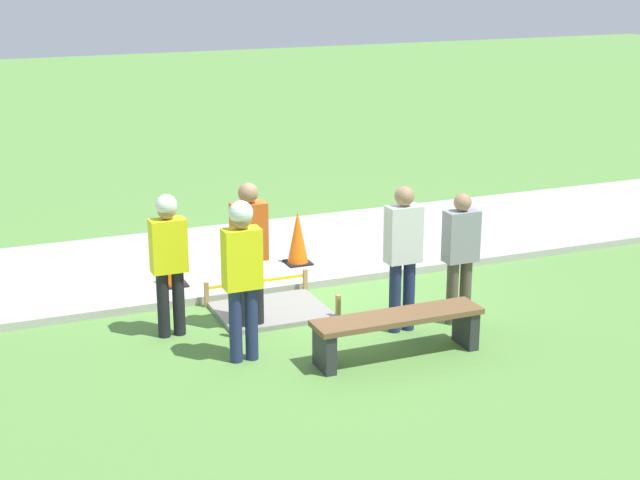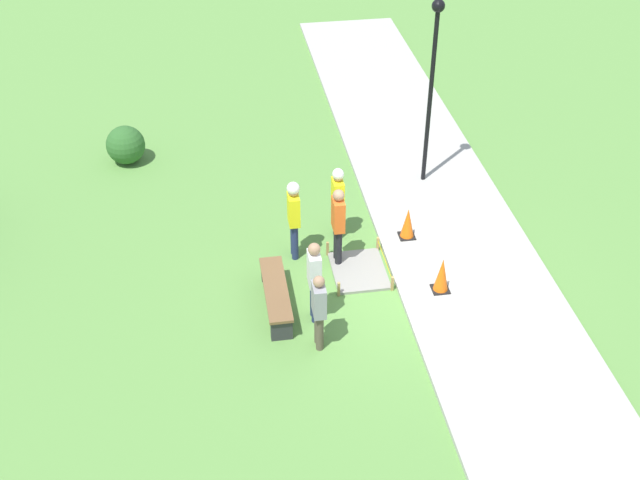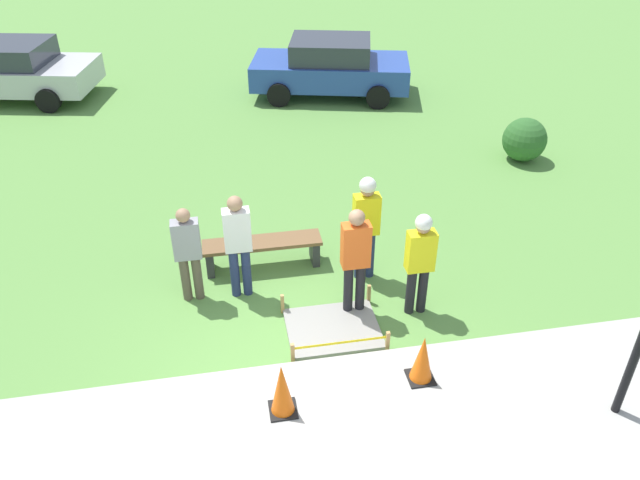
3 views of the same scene
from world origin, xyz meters
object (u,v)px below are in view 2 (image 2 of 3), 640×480
worker_supervisor (338,198)px  bystander_in_white_shirt (319,308)px  lamppost_near (433,69)px  traffic_cone_far_patch (408,223)px  worker_assistant (294,213)px  park_bench (276,293)px  bystander_in_orange_shirt (338,222)px  traffic_cone_near_patch (442,275)px  bystander_in_gray_shirt (314,277)px

worker_supervisor → bystander_in_white_shirt: 3.38m
bystander_in_white_shirt → lamppost_near: bearing=-33.0°
traffic_cone_far_patch → worker_assistant: bearing=93.8°
traffic_cone_far_patch → lamppost_near: (2.18, -0.94, 2.44)m
park_bench → bystander_in_orange_shirt: size_ratio=1.09×
traffic_cone_near_patch → bystander_in_white_shirt: 2.80m
traffic_cone_near_patch → traffic_cone_far_patch: bearing=6.8°
traffic_cone_far_patch → worker_supervisor: worker_supervisor is taller
park_bench → bystander_in_white_shirt: 1.41m
bystander_in_white_shirt → lamppost_near: 6.35m
traffic_cone_far_patch → lamppost_near: lamppost_near is taller
park_bench → bystander_in_white_shirt: bearing=-150.6°
traffic_cone_far_patch → bystander_in_gray_shirt: bystander_in_gray_shirt is taller
bystander_in_orange_shirt → lamppost_near: 4.15m
bystander_in_gray_shirt → lamppost_near: (4.31, -3.25, 1.90)m
lamppost_near → traffic_cone_far_patch: bearing=156.7°
traffic_cone_near_patch → bystander_in_gray_shirt: bystander_in_gray_shirt is taller
worker_assistant → bystander_in_white_shirt: bearing=-178.3°
bystander_in_gray_shirt → bystander_in_white_shirt: (-0.74, 0.03, -0.09)m
bystander_in_orange_shirt → worker_supervisor: bearing=-9.6°
worker_supervisor → bystander_in_orange_shirt: (-0.91, 0.15, 0.01)m
bystander_in_orange_shirt → bystander_in_white_shirt: 2.47m
park_bench → worker_supervisor: worker_supervisor is taller
bystander_in_gray_shirt → bystander_in_white_shirt: 0.75m
lamppost_near → bystander_in_white_shirt: bearing=147.0°
worker_supervisor → worker_assistant: worker_assistant is taller
bystander_in_orange_shirt → bystander_in_gray_shirt: 1.76m
park_bench → bystander_in_orange_shirt: 1.96m
traffic_cone_near_patch → traffic_cone_far_patch: (1.82, 0.22, -0.02)m
traffic_cone_near_patch → traffic_cone_far_patch: traffic_cone_near_patch is taller
traffic_cone_far_patch → worker_assistant: (-0.16, 2.42, 0.62)m
worker_assistant → traffic_cone_far_patch: bearing=-86.2°
park_bench → bystander_in_gray_shirt: bearing=-120.5°
worker_supervisor → bystander_in_orange_shirt: 0.92m
park_bench → bystander_in_white_shirt: bystander_in_white_shirt is taller
lamppost_near → worker_assistant: bearing=124.9°
traffic_cone_near_patch → bystander_in_orange_shirt: bystander_in_orange_shirt is taller
park_bench → bystander_in_gray_shirt: 1.00m
worker_assistant → bystander_in_orange_shirt: size_ratio=1.02×
worker_supervisor → bystander_in_gray_shirt: bystander_in_gray_shirt is taller
worker_supervisor → bystander_in_white_shirt: size_ratio=1.06×
traffic_cone_far_patch → bystander_in_gray_shirt: size_ratio=0.40×
traffic_cone_far_patch → bystander_in_white_shirt: 3.73m
traffic_cone_far_patch → park_bench: size_ratio=0.36×
worker_assistant → bystander_in_gray_shirt: bearing=-176.7°
traffic_cone_far_patch → bystander_in_orange_shirt: (-0.52, 1.59, 0.56)m
traffic_cone_near_patch → park_bench: size_ratio=0.39×
park_bench → bystander_in_orange_shirt: (1.21, -1.40, 0.65)m
worker_supervisor → lamppost_near: bearing=-52.8°
park_bench → worker_supervisor: size_ratio=1.15×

